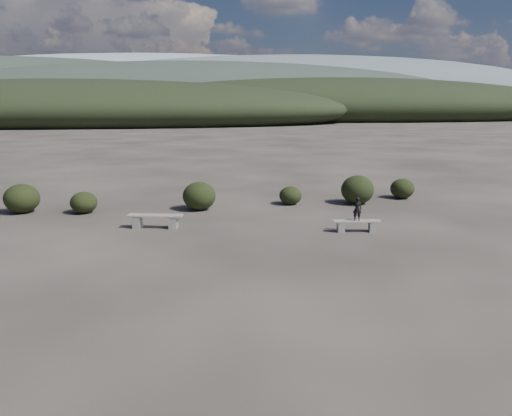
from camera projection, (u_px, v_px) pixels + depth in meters
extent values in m
plane|color=#28231F|center=(256.00, 277.00, 13.08)|extent=(1200.00, 1200.00, 0.00)
cube|color=gray|center=(137.00, 222.00, 18.12)|extent=(0.35, 0.43, 0.44)
cube|color=gray|center=(173.00, 222.00, 18.03)|extent=(0.35, 0.43, 0.44)
cube|color=gray|center=(155.00, 215.00, 18.03)|extent=(2.04, 0.79, 0.06)
cube|color=gray|center=(341.00, 227.00, 17.55)|extent=(0.26, 0.35, 0.37)
cube|color=gray|center=(372.00, 227.00, 17.57)|extent=(0.26, 0.35, 0.37)
cube|color=gray|center=(357.00, 221.00, 17.52)|extent=(1.70, 0.51, 0.05)
imported|color=black|center=(357.00, 209.00, 17.42)|extent=(0.36, 0.31, 0.84)
ellipsoid|color=black|center=(84.00, 202.00, 20.47)|extent=(1.09, 1.09, 0.89)
ellipsoid|color=black|center=(199.00, 196.00, 21.06)|extent=(1.40, 1.40, 1.20)
ellipsoid|color=black|center=(291.00, 195.00, 22.22)|extent=(1.00, 1.00, 0.80)
ellipsoid|color=black|center=(358.00, 190.00, 22.30)|extent=(1.47, 1.47, 1.28)
ellipsoid|color=black|center=(402.00, 189.00, 23.58)|extent=(1.12, 1.12, 0.94)
ellipsoid|color=black|center=(22.00, 198.00, 20.52)|extent=(1.41, 1.41, 1.20)
ellipsoid|color=black|center=(74.00, 111.00, 96.99)|extent=(110.00, 40.00, 12.00)
ellipsoid|color=black|center=(344.00, 107.00, 123.26)|extent=(120.00, 44.00, 14.00)
ellipsoid|color=#303B30|center=(200.00, 98.00, 167.27)|extent=(190.00, 64.00, 24.00)
ellipsoid|color=slate|center=(311.00, 92.00, 310.33)|extent=(340.00, 110.00, 44.00)
ellipsoid|color=#929CA5|center=(159.00, 91.00, 395.27)|extent=(460.00, 140.00, 56.00)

